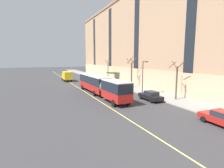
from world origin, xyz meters
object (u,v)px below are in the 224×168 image
(city_bus, at_px, (100,85))
(street_lamp, at_px, (143,74))
(parked_car_darkgray_0, at_px, (100,80))
(street_tree_near_corner, at_px, (176,80))
(parked_car_red_1, at_px, (222,118))
(parked_car_black_4, at_px, (151,96))
(parked_car_green_3, at_px, (89,77))
(street_tree_mid_block, at_px, (131,72))
(street_tree_far_uptown, at_px, (108,70))
(fire_hydrant, at_px, (156,96))
(box_truck, at_px, (67,76))

(city_bus, height_order, street_lamp, street_lamp)
(parked_car_darkgray_0, bearing_deg, street_tree_near_corner, -80.53)
(city_bus, distance_m, parked_car_red_1, 20.24)
(city_bus, relative_size, parked_car_black_4, 4.12)
(city_bus, height_order, parked_car_green_3, city_bus)
(parked_car_red_1, bearing_deg, street_tree_near_corner, 69.11)
(parked_car_red_1, distance_m, street_tree_mid_block, 25.50)
(parked_car_red_1, relative_size, street_tree_far_uptown, 0.68)
(street_lamp, bearing_deg, parked_car_green_3, 93.41)
(city_bus, bearing_deg, parked_car_red_1, -72.48)
(city_bus, xyz_separation_m, parked_car_green_3, (6.05, 27.44, -1.25))
(parked_car_darkgray_0, height_order, parked_car_green_3, same)
(parked_car_red_1, bearing_deg, city_bus, 107.52)
(parked_car_green_3, bearing_deg, parked_car_darkgray_0, -90.44)
(city_bus, relative_size, parked_car_green_3, 4.39)
(city_bus, relative_size, fire_hydrant, 26.86)
(city_bus, height_order, street_tree_mid_block, street_tree_mid_block)
(parked_car_green_3, relative_size, street_lamp, 0.71)
(parked_car_darkgray_0, distance_m, parked_car_green_3, 11.37)
(box_truck, bearing_deg, street_tree_near_corner, -70.05)
(street_tree_far_uptown, height_order, fire_hydrant, street_tree_far_uptown)
(parked_car_darkgray_0, bearing_deg, parked_car_black_4, -89.61)
(parked_car_black_4, relative_size, street_tree_far_uptown, 0.73)
(parked_car_green_3, height_order, parked_car_black_4, same)
(parked_car_darkgray_0, xyz_separation_m, street_lamp, (1.88, -18.67, 3.24))
(parked_car_green_3, height_order, street_tree_far_uptown, street_tree_far_uptown)
(parked_car_red_1, distance_m, fire_hydrant, 12.65)
(street_tree_far_uptown, bearing_deg, parked_car_darkgray_0, -134.94)
(street_tree_near_corner, bearing_deg, parked_car_black_4, 160.46)
(street_tree_mid_block, distance_m, street_tree_far_uptown, 14.49)
(parked_car_darkgray_0, bearing_deg, parked_car_red_1, -89.81)
(parked_car_black_4, height_order, street_tree_far_uptown, street_tree_far_uptown)
(parked_car_darkgray_0, distance_m, street_tree_mid_block, 11.52)
(street_tree_near_corner, height_order, street_lamp, street_tree_near_corner)
(parked_car_black_4, bearing_deg, street_tree_mid_block, 73.13)
(parked_car_red_1, distance_m, street_tree_far_uptown, 39.79)
(box_truck, relative_size, street_tree_mid_block, 1.01)
(parked_car_green_3, relative_size, box_truck, 0.62)
(city_bus, distance_m, parked_car_black_4, 9.63)
(parked_car_green_3, relative_size, street_tree_far_uptown, 0.68)
(street_tree_near_corner, bearing_deg, parked_car_green_3, 96.39)
(parked_car_red_1, height_order, parked_car_black_4, same)
(street_tree_far_uptown, relative_size, street_lamp, 1.04)
(street_lamp, bearing_deg, street_tree_mid_block, 74.91)
(city_bus, bearing_deg, street_tree_near_corner, -40.85)
(parked_car_red_1, height_order, street_tree_far_uptown, street_tree_far_uptown)
(parked_car_green_3, xyz_separation_m, box_truck, (-7.98, -3.03, 0.91))
(city_bus, height_order, box_truck, city_bus)
(street_lamp, bearing_deg, parked_car_black_4, -109.93)
(parked_car_red_1, distance_m, parked_car_green_3, 46.71)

